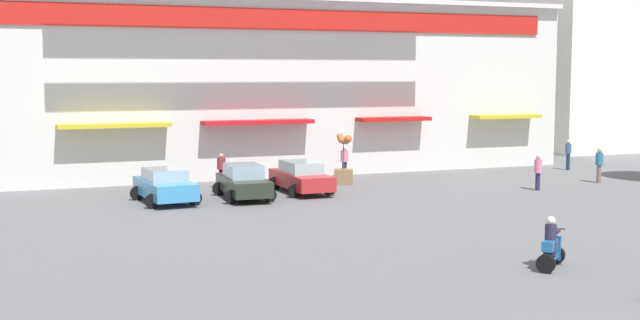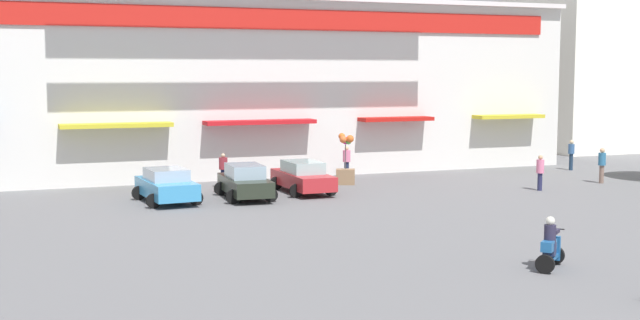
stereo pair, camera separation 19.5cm
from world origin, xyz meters
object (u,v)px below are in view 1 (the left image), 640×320
at_px(scooter_rider_0, 551,247).
at_px(pedestrian_2, 344,160).
at_px(pedestrian_1, 599,163).
at_px(parked_car_0, 165,185).
at_px(pedestrian_0, 221,169).
at_px(balloon_vendor_cart, 344,164).
at_px(pedestrian_3, 538,170).
at_px(pedestrian_4, 568,153).
at_px(parked_car_2, 301,177).
at_px(parked_car_1, 243,182).

distance_m(scooter_rider_0, pedestrian_2, 20.55).
bearing_deg(pedestrian_1, scooter_rider_0, -133.76).
height_order(parked_car_0, pedestrian_1, pedestrian_1).
relative_size(scooter_rider_0, pedestrian_1, 0.86).
distance_m(parked_car_0, pedestrian_0, 4.65).
distance_m(scooter_rider_0, pedestrian_1, 19.35).
bearing_deg(scooter_rider_0, pedestrian_2, 83.01).
bearing_deg(balloon_vendor_cart, pedestrian_3, -34.15).
distance_m(pedestrian_2, pedestrian_4, 13.05).
height_order(pedestrian_3, pedestrian_4, pedestrian_4).
xyz_separation_m(scooter_rider_0, pedestrian_4, (15.48, 19.01, 0.35)).
distance_m(pedestrian_0, pedestrian_3, 14.69).
bearing_deg(parked_car_0, pedestrian_0, 45.05).
height_order(parked_car_2, pedestrian_2, pedestrian_2).
height_order(pedestrian_0, pedestrian_4, pedestrian_4).
xyz_separation_m(parked_car_0, pedestrian_2, (10.20, 4.81, 0.19)).
xyz_separation_m(pedestrian_1, pedestrian_3, (-4.36, -1.03, -0.06)).
bearing_deg(parked_car_2, pedestrian_4, 9.31).
height_order(pedestrian_2, pedestrian_3, pedestrian_2).
bearing_deg(pedestrian_0, parked_car_2, -41.11).
bearing_deg(pedestrian_3, pedestrian_4, 43.22).
bearing_deg(balloon_vendor_cart, pedestrian_2, 65.99).
bearing_deg(pedestrian_1, balloon_vendor_cart, 161.05).
xyz_separation_m(pedestrian_2, balloon_vendor_cart, (-1.04, -2.33, 0.08)).
bearing_deg(scooter_rider_0, pedestrian_3, 55.13).
bearing_deg(pedestrian_0, pedestrian_3, -23.80).
bearing_deg(parked_car_2, parked_car_0, -174.01).
bearing_deg(pedestrian_4, pedestrian_2, 173.91).
bearing_deg(pedestrian_1, parked_car_0, 175.64).
distance_m(parked_car_1, pedestrian_1, 17.79).
xyz_separation_m(parked_car_2, pedestrian_2, (3.91, 4.15, 0.20)).
relative_size(parked_car_2, pedestrian_0, 2.63).
bearing_deg(balloon_vendor_cart, parked_car_2, -147.59).
bearing_deg(parked_car_2, parked_car_1, -165.28).
relative_size(parked_car_0, parked_car_2, 0.94).
xyz_separation_m(pedestrian_3, pedestrian_4, (6.46, 6.07, 0.04)).
bearing_deg(balloon_vendor_cart, pedestrian_1, -18.95).
relative_size(parked_car_0, pedestrian_2, 2.48).
relative_size(parked_car_0, pedestrian_3, 2.49).
bearing_deg(pedestrian_3, parked_car_1, 169.27).
distance_m(parked_car_0, pedestrian_3, 16.93).
distance_m(parked_car_0, parked_car_2, 6.33).
distance_m(pedestrian_0, pedestrian_2, 7.09).
bearing_deg(pedestrian_2, parked_car_2, -133.29).
bearing_deg(parked_car_0, scooter_rider_0, -63.70).
xyz_separation_m(scooter_rider_0, balloon_vendor_cart, (1.46, 18.07, 0.38)).
height_order(scooter_rider_0, pedestrian_3, pedestrian_3).
xyz_separation_m(pedestrian_0, pedestrian_2, (6.92, 1.52, -0.01)).
xyz_separation_m(parked_car_0, pedestrian_4, (23.18, 3.43, 0.24)).
distance_m(parked_car_2, pedestrian_2, 5.71).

